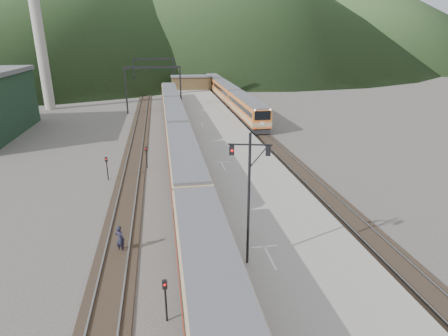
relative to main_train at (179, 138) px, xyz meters
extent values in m
cube|color=black|center=(0.00, 10.09, -1.86)|extent=(2.60, 200.00, 0.12)
cube|color=slate|center=(-0.72, 10.09, -1.76)|extent=(0.10, 200.00, 0.14)
cube|color=slate|center=(0.72, 10.09, -1.76)|extent=(0.10, 200.00, 0.14)
cube|color=black|center=(-5.00, 10.09, -1.86)|extent=(2.60, 200.00, 0.12)
cube|color=slate|center=(-5.72, 10.09, -1.76)|extent=(0.10, 200.00, 0.14)
cube|color=slate|center=(-4.28, 10.09, -1.76)|extent=(0.10, 200.00, 0.14)
cube|color=black|center=(11.50, 10.09, -1.86)|extent=(2.60, 200.00, 0.12)
cube|color=slate|center=(10.78, 10.09, -1.76)|extent=(0.10, 200.00, 0.14)
cube|color=slate|center=(12.22, 10.09, -1.76)|extent=(0.10, 200.00, 0.14)
cube|color=gray|center=(5.60, 8.09, -1.42)|extent=(8.00, 100.00, 1.00)
cube|color=black|center=(-7.50, 25.09, 2.08)|extent=(0.25, 0.25, 8.00)
cube|color=black|center=(1.80, 25.09, 2.08)|extent=(0.25, 0.25, 8.00)
cube|color=black|center=(-2.85, 25.09, 5.88)|extent=(9.30, 0.22, 0.35)
cube|color=black|center=(-7.50, 50.09, 2.08)|extent=(0.25, 0.25, 8.00)
cube|color=black|center=(1.80, 50.09, 2.08)|extent=(0.25, 0.25, 8.00)
cube|color=black|center=(-2.85, 50.09, 5.88)|extent=(9.30, 0.22, 0.35)
cylinder|color=#9E998E|center=(-22.00, 32.09, 13.08)|extent=(1.80, 1.80, 30.00)
cube|color=brown|center=(5.60, 48.09, 0.48)|extent=(9.00, 4.00, 2.80)
cube|color=slate|center=(5.60, 48.09, 2.03)|extent=(9.40, 4.40, 0.30)
cone|color=#20401C|center=(110.00, 180.09, 23.08)|extent=(160.00, 160.00, 50.00)
cube|color=tan|center=(0.00, -28.62, 0.00)|extent=(2.76, 18.58, 3.37)
cube|color=tan|center=(0.00, -9.54, 0.00)|extent=(2.76, 18.58, 3.37)
cube|color=tan|center=(0.00, 9.54, 0.00)|extent=(2.76, 18.58, 3.37)
cube|color=tan|center=(0.00, 28.62, 0.00)|extent=(2.76, 18.58, 3.37)
cube|color=orange|center=(11.50, 15.23, -0.05)|extent=(2.67, 17.98, 3.26)
cube|color=orange|center=(11.50, 33.72, -0.05)|extent=(2.67, 17.98, 3.26)
cube|color=orange|center=(11.50, 52.20, -0.05)|extent=(2.67, 17.98, 3.26)
cylinder|color=black|center=(2.43, -24.13, 2.76)|extent=(0.14, 0.14, 7.36)
cube|color=black|center=(2.43, -24.13, 5.84)|extent=(2.15, 0.60, 0.07)
cube|color=black|center=(1.56, -23.91, 5.54)|extent=(0.29, 0.23, 0.50)
cube|color=black|center=(3.31, -24.35, 5.54)|extent=(0.29, 0.23, 0.50)
cylinder|color=black|center=(-2.08, -26.77, -0.92)|extent=(0.10, 0.10, 2.00)
cube|color=black|center=(-2.08, -26.77, 0.13)|extent=(0.24, 0.18, 0.45)
cylinder|color=black|center=(-3.52, -4.38, -0.92)|extent=(0.10, 0.10, 2.00)
cube|color=black|center=(-3.52, -4.38, 0.13)|extent=(0.26, 0.22, 0.45)
cylinder|color=black|center=(-7.05, -7.24, -0.92)|extent=(0.10, 0.10, 2.00)
cube|color=black|center=(-7.05, -7.24, 0.13)|extent=(0.23, 0.18, 0.45)
imported|color=#1E1D2F|center=(-4.76, -20.18, -1.01)|extent=(0.79, 0.73, 1.80)
camera|label=1|loc=(-1.80, -41.40, 10.89)|focal=30.00mm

